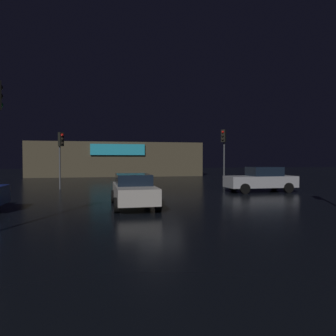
{
  "coord_description": "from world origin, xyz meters",
  "views": [
    {
      "loc": [
        -3.08,
        -16.8,
        2.15
      ],
      "look_at": [
        1.94,
        7.22,
        1.48
      ],
      "focal_mm": 33.22,
      "sensor_mm": 36.0,
      "label": 1
    }
  ],
  "objects_px": {
    "store_building": "(116,159)",
    "traffic_signal_cross_left": "(61,147)",
    "car_near": "(134,190)",
    "car_far": "(261,179)",
    "traffic_signal_cross_right": "(224,144)"
  },
  "relations": [
    {
      "from": "car_far",
      "to": "store_building",
      "type": "bearing_deg",
      "value": 109.65
    },
    {
      "from": "car_near",
      "to": "store_building",
      "type": "bearing_deg",
      "value": 89.17
    },
    {
      "from": "traffic_signal_cross_left",
      "to": "traffic_signal_cross_right",
      "type": "bearing_deg",
      "value": 0.53
    },
    {
      "from": "store_building",
      "to": "traffic_signal_cross_left",
      "type": "relative_size",
      "value": 5.3
    },
    {
      "from": "store_building",
      "to": "traffic_signal_cross_left",
      "type": "height_order",
      "value": "store_building"
    },
    {
      "from": "traffic_signal_cross_left",
      "to": "car_far",
      "type": "height_order",
      "value": "traffic_signal_cross_left"
    },
    {
      "from": "store_building",
      "to": "car_near",
      "type": "distance_m",
      "value": 28.38
    },
    {
      "from": "store_building",
      "to": "car_near",
      "type": "relative_size",
      "value": 4.76
    },
    {
      "from": "traffic_signal_cross_right",
      "to": "car_near",
      "type": "xyz_separation_m",
      "value": [
        -8.15,
        -9.42,
        -2.63
      ]
    },
    {
      "from": "traffic_signal_cross_left",
      "to": "car_near",
      "type": "height_order",
      "value": "traffic_signal_cross_left"
    },
    {
      "from": "traffic_signal_cross_right",
      "to": "car_far",
      "type": "xyz_separation_m",
      "value": [
        0.72,
        -4.78,
        -2.57
      ]
    },
    {
      "from": "traffic_signal_cross_right",
      "to": "car_near",
      "type": "relative_size",
      "value": 1.0
    },
    {
      "from": "store_building",
      "to": "car_near",
      "type": "height_order",
      "value": "store_building"
    },
    {
      "from": "store_building",
      "to": "car_far",
      "type": "relative_size",
      "value": 4.74
    },
    {
      "from": "traffic_signal_cross_left",
      "to": "car_far",
      "type": "bearing_deg",
      "value": -19.46
    }
  ]
}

